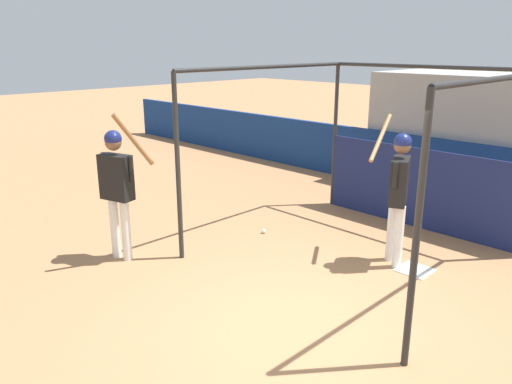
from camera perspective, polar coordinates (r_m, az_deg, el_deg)
The scene contains 7 objects.
ground_plane at distance 5.82m, azimuth 4.66°, elevation -14.96°, with size 60.00×60.00×0.00m, color #A8754C.
outfield_wall at distance 10.43m, azimuth 26.05°, elevation 1.35°, with size 24.00×0.12×1.20m.
batting_cage at distance 8.23m, azimuth 16.53°, elevation 2.89°, with size 3.70×3.74×2.72m.
home_plate at distance 7.38m, azimuth 17.69°, elevation -8.49°, with size 0.44×0.44×0.02m.
player_batter at distance 7.15m, azimuth 15.97°, elevation 0.75°, with size 0.74×0.82×2.06m.
player_waiting at distance 7.30m, azimuth -15.60°, elevation 1.16°, with size 0.72×0.56×2.18m.
baseball at distance 8.35m, azimuth 0.90°, elevation -4.50°, with size 0.07×0.07×0.07m.
Camera 1 is at (3.18, -3.81, 3.04)m, focal length 35.00 mm.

